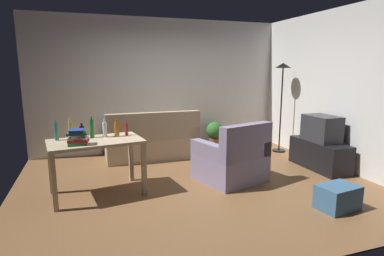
{
  "coord_description": "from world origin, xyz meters",
  "views": [
    {
      "loc": [
        -1.51,
        -4.24,
        1.7
      ],
      "look_at": [
        0.1,
        0.5,
        0.75
      ],
      "focal_mm": 29.39,
      "sensor_mm": 36.0,
      "label": 1
    }
  ],
  "objects_px": {
    "torchiere_lamp": "(282,83)",
    "tv_stand": "(319,155)",
    "storage_box": "(338,197)",
    "bottle_green": "(92,128)",
    "tv": "(322,128)",
    "bottle_red": "(126,129)",
    "bottle_tall": "(56,131)",
    "book_stack": "(78,138)",
    "couch": "(152,142)",
    "armchair": "(233,160)",
    "bottle_amber": "(117,129)",
    "bottle_squat": "(71,131)",
    "desk": "(96,148)",
    "potted_plant": "(214,133)",
    "bottle_dark": "(82,132)",
    "bottle_clear": "(105,129)"
  },
  "relations": [
    {
      "from": "torchiere_lamp",
      "to": "tv_stand",
      "type": "bearing_deg",
      "value": -90.0
    },
    {
      "from": "storage_box",
      "to": "bottle_green",
      "type": "xyz_separation_m",
      "value": [
        -2.79,
        1.62,
        0.74
      ]
    },
    {
      "from": "tv",
      "to": "bottle_red",
      "type": "height_order",
      "value": "bottle_red"
    },
    {
      "from": "tv_stand",
      "to": "bottle_tall",
      "type": "distance_m",
      "value": 4.21
    },
    {
      "from": "bottle_green",
      "to": "book_stack",
      "type": "distance_m",
      "value": 0.44
    },
    {
      "from": "couch",
      "to": "torchiere_lamp",
      "type": "height_order",
      "value": "torchiere_lamp"
    },
    {
      "from": "tv",
      "to": "storage_box",
      "type": "height_order",
      "value": "tv"
    },
    {
      "from": "tv",
      "to": "torchiere_lamp",
      "type": "height_order",
      "value": "torchiere_lamp"
    },
    {
      "from": "tv_stand",
      "to": "armchair",
      "type": "height_order",
      "value": "armchair"
    },
    {
      "from": "storage_box",
      "to": "bottle_green",
      "type": "bearing_deg",
      "value": 149.86
    },
    {
      "from": "book_stack",
      "to": "bottle_amber",
      "type": "bearing_deg",
      "value": 34.98
    },
    {
      "from": "couch",
      "to": "bottle_squat",
      "type": "xyz_separation_m",
      "value": [
        -1.37,
        -1.43,
        0.58
      ]
    },
    {
      "from": "desk",
      "to": "armchair",
      "type": "relative_size",
      "value": 1.17
    },
    {
      "from": "storage_box",
      "to": "book_stack",
      "type": "relative_size",
      "value": 1.78
    },
    {
      "from": "tv",
      "to": "bottle_squat",
      "type": "distance_m",
      "value": 3.98
    },
    {
      "from": "storage_box",
      "to": "potted_plant",
      "type": "bearing_deg",
      "value": 94.37
    },
    {
      "from": "tv_stand",
      "to": "bottle_green",
      "type": "xyz_separation_m",
      "value": [
        -3.7,
        0.23,
        0.65
      ]
    },
    {
      "from": "tv",
      "to": "potted_plant",
      "type": "relative_size",
      "value": 1.05
    },
    {
      "from": "bottle_dark",
      "to": "bottle_green",
      "type": "height_order",
      "value": "bottle_green"
    },
    {
      "from": "couch",
      "to": "bottle_dark",
      "type": "bearing_deg",
      "value": 48.09
    },
    {
      "from": "bottle_green",
      "to": "bottle_amber",
      "type": "height_order",
      "value": "bottle_green"
    },
    {
      "from": "desk",
      "to": "bottle_clear",
      "type": "xyz_separation_m",
      "value": [
        0.13,
        0.16,
        0.22
      ]
    },
    {
      "from": "bottle_dark",
      "to": "book_stack",
      "type": "relative_size",
      "value": 0.78
    },
    {
      "from": "bottle_green",
      "to": "couch",
      "type": "bearing_deg",
      "value": 50.97
    },
    {
      "from": "storage_box",
      "to": "bottle_tall",
      "type": "xyz_separation_m",
      "value": [
        -3.24,
        1.59,
        0.73
      ]
    },
    {
      "from": "potted_plant",
      "to": "bottle_squat",
      "type": "bearing_deg",
      "value": -148.24
    },
    {
      "from": "couch",
      "to": "bottle_squat",
      "type": "relative_size",
      "value": 6.08
    },
    {
      "from": "desk",
      "to": "bottle_dark",
      "type": "xyz_separation_m",
      "value": [
        -0.16,
        0.17,
        0.2
      ]
    },
    {
      "from": "potted_plant",
      "to": "bottle_squat",
      "type": "distance_m",
      "value": 3.36
    },
    {
      "from": "torchiere_lamp",
      "to": "storage_box",
      "type": "height_order",
      "value": "torchiere_lamp"
    },
    {
      "from": "bottle_amber",
      "to": "book_stack",
      "type": "height_order",
      "value": "bottle_amber"
    },
    {
      "from": "potted_plant",
      "to": "bottle_tall",
      "type": "height_order",
      "value": "bottle_tall"
    },
    {
      "from": "desk",
      "to": "bottle_dark",
      "type": "distance_m",
      "value": 0.31
    },
    {
      "from": "tv_stand",
      "to": "tv",
      "type": "height_order",
      "value": "tv"
    },
    {
      "from": "tv_stand",
      "to": "bottle_dark",
      "type": "xyz_separation_m",
      "value": [
        -3.83,
        0.21,
        0.61
      ]
    },
    {
      "from": "torchiere_lamp",
      "to": "bottle_tall",
      "type": "distance_m",
      "value": 4.3
    },
    {
      "from": "bottle_red",
      "to": "couch",
      "type": "bearing_deg",
      "value": 65.02
    },
    {
      "from": "book_stack",
      "to": "couch",
      "type": "bearing_deg",
      "value": 53.87
    },
    {
      "from": "storage_box",
      "to": "book_stack",
      "type": "distance_m",
      "value": 3.29
    },
    {
      "from": "armchair",
      "to": "bottle_green",
      "type": "xyz_separation_m",
      "value": [
        -2.01,
        0.3,
        0.57
      ]
    },
    {
      "from": "tv_stand",
      "to": "bottle_dark",
      "type": "height_order",
      "value": "bottle_dark"
    },
    {
      "from": "potted_plant",
      "to": "bottle_red",
      "type": "relative_size",
      "value": 2.76
    },
    {
      "from": "desk",
      "to": "potted_plant",
      "type": "distance_m",
      "value": 3.13
    },
    {
      "from": "couch",
      "to": "bottle_tall",
      "type": "xyz_separation_m",
      "value": [
        -1.55,
        -1.39,
        0.57
      ]
    },
    {
      "from": "bottle_dark",
      "to": "armchair",
      "type": "bearing_deg",
      "value": -7.53
    },
    {
      "from": "torchiere_lamp",
      "to": "desk",
      "type": "height_order",
      "value": "torchiere_lamp"
    },
    {
      "from": "storage_box",
      "to": "bottle_amber",
      "type": "height_order",
      "value": "bottle_amber"
    },
    {
      "from": "bottle_squat",
      "to": "bottle_green",
      "type": "xyz_separation_m",
      "value": [
        0.27,
        0.07,
        0.0
      ]
    },
    {
      "from": "bottle_tall",
      "to": "tv_stand",
      "type": "bearing_deg",
      "value": -2.68
    },
    {
      "from": "bottle_clear",
      "to": "bottle_dark",
      "type": "bearing_deg",
      "value": 178.22
    }
  ]
}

